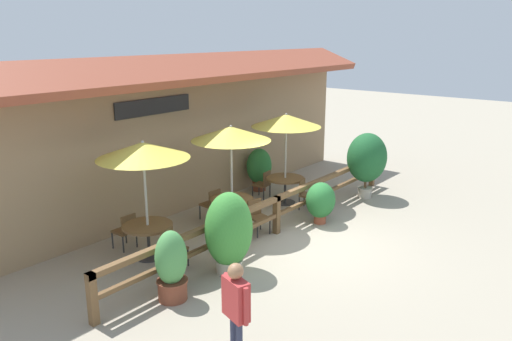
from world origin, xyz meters
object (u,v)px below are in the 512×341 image
(patio_umbrella_middle, at_px, (231,134))
(pedestrian, at_px, (236,302))
(chair_near_wallside, at_px, (126,230))
(chair_middle_streetside, at_px, (257,215))
(potted_plant_broad_leaf, at_px, (321,201))
(patio_umbrella_near, at_px, (143,151))
(potted_plant_tall_tropical, at_px, (171,266))
(potted_plant_entrance_palm, at_px, (259,168))
(potted_plant_corner_fern, at_px, (367,158))
(chair_far_streetside, at_px, (306,193))
(chair_middle_wallside, at_px, (212,203))
(potted_plant_small_flowering, at_px, (229,231))
(chair_near_streetside, at_px, (172,247))
(chair_far_wallside, at_px, (263,183))
(patio_umbrella_far, at_px, (286,121))
(dining_table_near, at_px, (148,231))
(dining_table_middle, at_px, (232,204))
(dining_table_far, at_px, (285,183))

(patio_umbrella_middle, height_order, pedestrian, patio_umbrella_middle)
(chair_near_wallside, distance_m, chair_middle_streetside, 3.13)
(chair_middle_streetside, relative_size, pedestrian, 0.50)
(chair_near_wallside, relative_size, potted_plant_broad_leaf, 0.77)
(patio_umbrella_near, xyz_separation_m, pedestrian, (-1.63, -3.97, -1.33))
(potted_plant_broad_leaf, bearing_deg, potted_plant_tall_tropical, 179.28)
(potted_plant_entrance_palm, bearing_deg, patio_umbrella_middle, -153.94)
(patio_umbrella_near, distance_m, pedestrian, 4.49)
(potted_plant_corner_fern, bearing_deg, pedestrian, -165.06)
(chair_middle_streetside, distance_m, chair_far_streetside, 2.21)
(chair_middle_wallside, bearing_deg, potted_plant_small_flowering, 53.13)
(chair_near_streetside, xyz_separation_m, potted_plant_tall_tropical, (-0.89, -0.99, 0.20))
(chair_far_wallside, bearing_deg, potted_plant_small_flowering, 21.30)
(patio_umbrella_far, xyz_separation_m, pedestrian, (-6.45, -3.79, -1.33))
(chair_near_wallside, xyz_separation_m, patio_umbrella_middle, (2.51, -0.98, 1.94))
(dining_table_near, bearing_deg, chair_near_streetside, -89.55)
(dining_table_near, xyz_separation_m, potted_plant_broad_leaf, (4.11, -1.81, -0.01))
(chair_middle_streetside, height_order, potted_plant_small_flowering, potted_plant_small_flowering)
(potted_plant_corner_fern, relative_size, potted_plant_broad_leaf, 1.79)
(potted_plant_corner_fern, height_order, potted_plant_tall_tropical, potted_plant_corner_fern)
(chair_near_streetside, bearing_deg, potted_plant_corner_fern, -20.24)
(dining_table_middle, xyz_separation_m, dining_table_far, (2.35, 0.05, 0.00))
(patio_umbrella_middle, bearing_deg, potted_plant_corner_fern, -19.41)
(potted_plant_broad_leaf, bearing_deg, potted_plant_entrance_palm, 68.32)
(pedestrian, bearing_deg, potted_plant_entrance_palm, 143.35)
(patio_umbrella_near, height_order, chair_far_wallside, patio_umbrella_near)
(patio_umbrella_near, relative_size, chair_near_wallside, 3.13)
(chair_far_wallside, height_order, pedestrian, pedestrian)
(chair_middle_wallside, height_order, potted_plant_broad_leaf, potted_plant_broad_leaf)
(chair_middle_wallside, xyz_separation_m, patio_umbrella_far, (2.31, -0.70, 1.94))
(dining_table_near, distance_m, dining_table_far, 4.83)
(chair_far_streetside, height_order, potted_plant_broad_leaf, potted_plant_broad_leaf)
(potted_plant_entrance_palm, bearing_deg, chair_middle_streetside, -141.98)
(potted_plant_corner_fern, relative_size, pedestrian, 1.16)
(potted_plant_broad_leaf, xyz_separation_m, potted_plant_entrance_palm, (1.18, 2.96, 0.13))
(chair_near_wallside, height_order, dining_table_middle, chair_near_wallside)
(chair_near_wallside, height_order, chair_far_wallside, same)
(chair_middle_streetside, bearing_deg, potted_plant_small_flowering, -142.57)
(dining_table_middle, distance_m, pedestrian, 5.58)
(potted_plant_broad_leaf, bearing_deg, chair_near_streetside, 165.65)
(dining_table_near, xyz_separation_m, chair_middle_wallside, (2.52, 0.52, -0.15))
(chair_near_wallside, bearing_deg, chair_far_wallside, 175.90)
(potted_plant_corner_fern, height_order, potted_plant_broad_leaf, potted_plant_corner_fern)
(dining_table_middle, relative_size, potted_plant_broad_leaf, 1.00)
(chair_middle_wallside, distance_m, potted_plant_tall_tropical, 4.10)
(patio_umbrella_middle, bearing_deg, potted_plant_broad_leaf, -44.31)
(chair_far_wallside, height_order, potted_plant_small_flowering, potted_plant_small_flowering)
(chair_far_wallside, relative_size, potted_plant_small_flowering, 0.49)
(dining_table_middle, bearing_deg, potted_plant_small_flowering, -139.64)
(potted_plant_corner_fern, relative_size, potted_plant_tall_tropical, 1.44)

